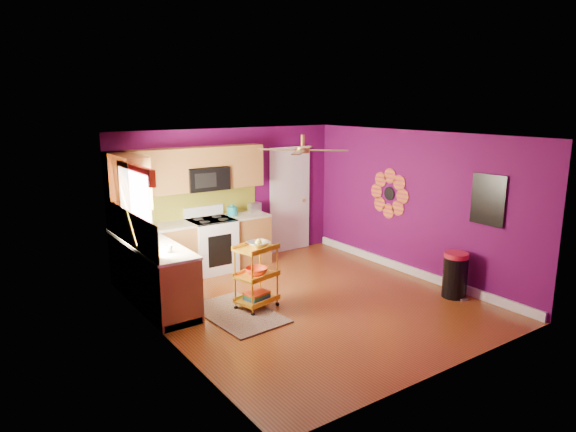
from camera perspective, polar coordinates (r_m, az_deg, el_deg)
ground at (r=7.90m, az=2.41°, el=-9.48°), size 5.00×5.00×0.00m
room_envelope at (r=7.45m, az=2.69°, el=2.28°), size 4.54×5.04×2.52m
lower_cabinets at (r=8.62m, az=-12.19°, el=-4.78°), size 2.81×2.31×0.94m
electric_range at (r=9.23m, az=-8.50°, el=-3.15°), size 0.76×0.66×1.13m
upper_cabinetry at (r=8.68m, az=-12.88°, el=4.57°), size 2.80×2.30×1.26m
left_window at (r=7.32m, az=-16.63°, el=2.40°), size 0.08×1.35×1.08m
panel_door at (r=10.29m, az=0.19°, el=1.74°), size 0.95×0.11×2.15m
right_wall_art at (r=8.76m, az=15.59°, el=2.13°), size 0.04×2.74×1.04m
ceiling_fan at (r=7.51m, az=1.65°, el=7.43°), size 1.01×1.01×0.26m
shag_rug at (r=7.48m, az=-5.58°, el=-10.74°), size 0.99×1.50×0.02m
rolling_cart at (r=7.50m, az=-3.49°, el=-6.37°), size 0.65×0.54×1.04m
trash_can at (r=8.36m, az=18.07°, el=-6.26°), size 0.42×0.44×0.71m
teal_kettle at (r=9.37m, az=-6.23°, el=0.57°), size 0.18×0.18×0.21m
toaster at (r=9.61m, az=-3.75°, el=0.96°), size 0.22×0.15×0.18m
soap_bottle_a at (r=7.87m, az=-14.90°, el=-2.01°), size 0.09×0.09×0.20m
soap_bottle_b at (r=7.93m, az=-14.77°, el=-2.08°), size 0.12×0.12×0.15m
counter_dish at (r=8.20m, az=-15.36°, el=-1.95°), size 0.26×0.26×0.06m
counter_cup at (r=7.25m, az=-13.21°, el=-3.56°), size 0.13×0.13×0.10m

